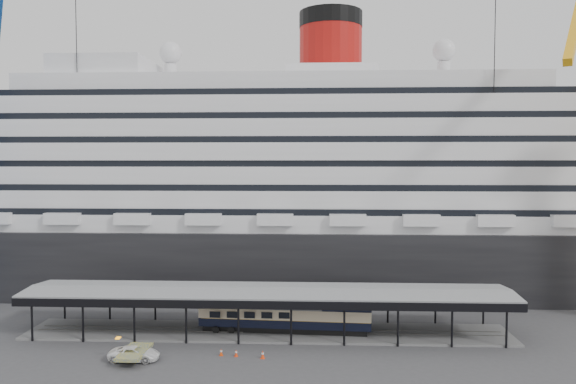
# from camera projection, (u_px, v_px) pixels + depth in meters

# --- Properties ---
(ground) EXTENTS (200.00, 200.00, 0.00)m
(ground) POSITION_uv_depth(u_px,v_px,m) (264.00, 347.00, 60.42)
(ground) COLOR #3E3E40
(ground) RESTS_ON ground
(cruise_ship) EXTENTS (130.00, 30.00, 43.90)m
(cruise_ship) POSITION_uv_depth(u_px,v_px,m) (281.00, 172.00, 91.38)
(cruise_ship) COLOR black
(cruise_ship) RESTS_ON ground
(platform_canopy) EXTENTS (56.00, 9.18, 5.30)m
(platform_canopy) POSITION_uv_depth(u_px,v_px,m) (268.00, 313.00, 65.28)
(platform_canopy) COLOR slate
(platform_canopy) RESTS_ON ground
(port_truck) EXTENTS (5.05, 2.34, 1.40)m
(port_truck) POSITION_uv_depth(u_px,v_px,m) (134.00, 354.00, 56.29)
(port_truck) COLOR white
(port_truck) RESTS_ON ground
(pullman_carriage) EXTENTS (20.02, 3.91, 19.53)m
(pullman_carriage) POSITION_uv_depth(u_px,v_px,m) (285.00, 313.00, 65.19)
(pullman_carriage) COLOR black
(pullman_carriage) RESTS_ON ground
(traffic_cone_left) EXTENTS (0.41, 0.41, 0.73)m
(traffic_cone_left) POSITION_uv_depth(u_px,v_px,m) (236.00, 353.00, 57.52)
(traffic_cone_left) COLOR #F1390D
(traffic_cone_left) RESTS_ON ground
(traffic_cone_mid) EXTENTS (0.45, 0.45, 0.75)m
(traffic_cone_mid) POSITION_uv_depth(u_px,v_px,m) (221.00, 352.00, 57.76)
(traffic_cone_mid) COLOR #DB410C
(traffic_cone_mid) RESTS_ON ground
(traffic_cone_right) EXTENTS (0.49, 0.49, 0.84)m
(traffic_cone_right) POSITION_uv_depth(u_px,v_px,m) (263.00, 354.00, 56.90)
(traffic_cone_right) COLOR #F0390D
(traffic_cone_right) RESTS_ON ground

